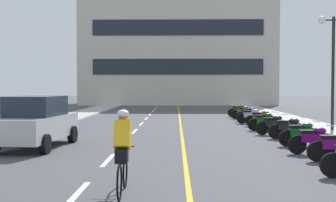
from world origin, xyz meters
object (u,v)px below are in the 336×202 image
at_px(motorcycle_7, 274,124).
at_px(motorcycle_10, 252,116).
at_px(motorcycle_12, 243,112).
at_px(motorcycle_8, 264,121).
at_px(parked_car_near, 37,122).
at_px(cyclist_rider, 122,150).
at_px(street_lamp_mid, 333,47).
at_px(motorcycle_9, 261,118).
at_px(motorcycle_5, 302,133).
at_px(motorcycle_13, 240,110).
at_px(motorcycle_6, 289,128).
at_px(motorcycle_4, 314,139).
at_px(motorcycle_11, 249,114).

xyz_separation_m(motorcycle_7, motorcycle_10, (-0.00, 5.50, 0.00)).
bearing_deg(motorcycle_10, motorcycle_12, 88.63).
bearing_deg(motorcycle_8, parked_car_near, -147.42).
distance_m(motorcycle_7, cyclist_rider, 11.86).
height_order(street_lamp_mid, motorcycle_9, street_lamp_mid).
height_order(motorcycle_5, motorcycle_13, same).
xyz_separation_m(street_lamp_mid, motorcycle_10, (-2.99, 4.46, -3.52)).
height_order(street_lamp_mid, motorcycle_8, street_lamp_mid).
relative_size(motorcycle_9, motorcycle_10, 0.99).
xyz_separation_m(motorcycle_6, motorcycle_12, (-0.17, 10.98, 0.00)).
bearing_deg(street_lamp_mid, motorcycle_10, 123.78).
relative_size(motorcycle_7, motorcycle_10, 0.98).
bearing_deg(motorcycle_5, street_lamp_mid, 59.19).
bearing_deg(parked_car_near, motorcycle_8, 32.58).
relative_size(motorcycle_10, motorcycle_12, 1.03).
bearing_deg(motorcycle_4, motorcycle_7, 90.37).
relative_size(street_lamp_mid, motorcycle_10, 3.13).
height_order(motorcycle_13, cyclist_rider, cyclist_rider).
relative_size(street_lamp_mid, motorcycle_13, 3.13).
distance_m(street_lamp_mid, cyclist_rider, 14.64).
distance_m(motorcycle_12, motorcycle_13, 1.63).
xyz_separation_m(parked_car_near, motorcycle_11, (9.43, 11.39, -0.44)).
bearing_deg(motorcycle_8, motorcycle_13, 88.88).
height_order(motorcycle_6, motorcycle_13, same).
bearing_deg(motorcycle_13, motorcycle_11, -90.09).
distance_m(motorcycle_8, cyclist_rider, 13.42).
relative_size(motorcycle_9, motorcycle_13, 0.99).
relative_size(motorcycle_4, cyclist_rider, 0.96).
bearing_deg(motorcycle_6, motorcycle_8, 95.19).
xyz_separation_m(motorcycle_4, motorcycle_13, (0.10, 16.41, 0.00)).
relative_size(motorcycle_11, motorcycle_13, 0.99).
relative_size(parked_car_near, motorcycle_7, 2.58).
bearing_deg(motorcycle_5, motorcycle_12, 90.29).
bearing_deg(motorcycle_7, motorcycle_10, 90.04).
xyz_separation_m(motorcycle_8, cyclist_rider, (-5.42, -12.27, 0.41)).
distance_m(street_lamp_mid, motorcycle_4, 7.92).
height_order(motorcycle_5, motorcycle_10, same).
bearing_deg(motorcycle_12, motorcycle_6, -89.11).
relative_size(motorcycle_6, motorcycle_13, 1.00).
relative_size(motorcycle_13, cyclist_rider, 0.96).
distance_m(parked_car_near, motorcycle_11, 14.80).
relative_size(motorcycle_5, motorcycle_10, 1.00).
height_order(motorcycle_5, motorcycle_7, same).
relative_size(motorcycle_7, motorcycle_12, 1.01).
relative_size(motorcycle_5, motorcycle_9, 1.01).
distance_m(motorcycle_5, motorcycle_12, 13.07).
height_order(motorcycle_5, motorcycle_11, same).
distance_m(motorcycle_6, motorcycle_12, 10.98).
xyz_separation_m(motorcycle_9, motorcycle_10, (-0.21, 1.75, 0.00)).
bearing_deg(motorcycle_8, motorcycle_12, 88.98).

